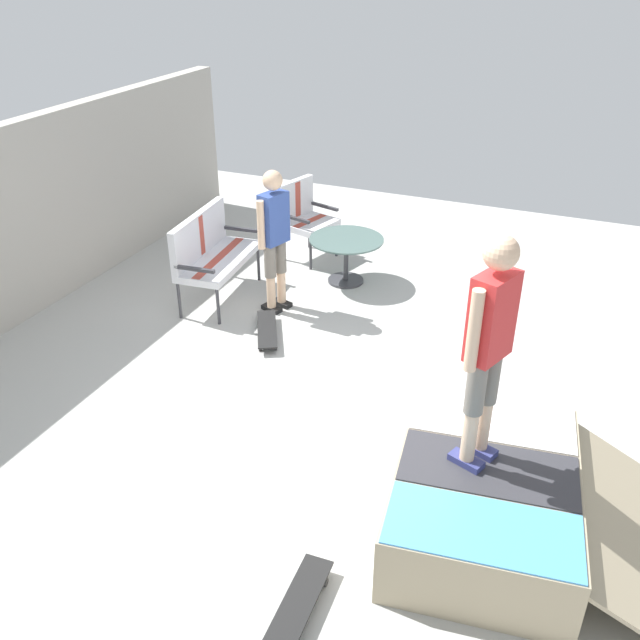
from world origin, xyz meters
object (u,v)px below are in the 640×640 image
at_px(skate_ramp, 489,498).
at_px(skateboard_by_bench, 267,329).
at_px(skateboard_spare, 297,607).
at_px(person_watching, 274,232).
at_px(person_skater, 489,338).
at_px(patio_chair_near_house, 303,212).
at_px(patio_table, 346,251).
at_px(patio_bench, 210,249).

xyz_separation_m(skate_ramp, skateboard_by_bench, (1.81, 2.67, -0.19)).
relative_size(skateboard_by_bench, skateboard_spare, 0.99).
distance_m(person_watching, person_skater, 3.65).
xyz_separation_m(skate_ramp, skateboard_spare, (-1.21, 0.93, -0.19)).
relative_size(skate_ramp, person_skater, 1.29).
height_order(skate_ramp, skateboard_by_bench, skate_ramp).
height_order(skate_ramp, patio_chair_near_house, patio_chair_near_house).
height_order(skate_ramp, person_watching, person_watching).
bearing_deg(skate_ramp, person_skater, 69.75).
relative_size(skate_ramp, person_watching, 1.33).
distance_m(patio_chair_near_house, person_watching, 1.55).
bearing_deg(person_watching, patio_table, -26.59).
bearing_deg(skateboard_spare, patio_bench, 37.30).
distance_m(patio_bench, person_skater, 4.33).
xyz_separation_m(patio_table, person_skater, (-3.34, -2.23, 1.11)).
bearing_deg(patio_bench, patio_chair_near_house, -17.98).
bearing_deg(patio_chair_near_house, person_watching, -167.51).
bearing_deg(person_skater, skateboard_by_bench, 55.13).
relative_size(patio_chair_near_house, patio_table, 1.13).
bearing_deg(skateboard_by_bench, patio_bench, 59.77).
relative_size(patio_table, skateboard_by_bench, 1.13).
height_order(patio_table, skateboard_by_bench, patio_table).
bearing_deg(patio_chair_near_house, patio_bench, 162.02).
distance_m(patio_bench, skateboard_by_bench, 1.29).
height_order(patio_bench, patio_table, patio_bench).
bearing_deg(patio_table, skateboard_spare, -162.48).
distance_m(skate_ramp, skateboard_spare, 1.54).
xyz_separation_m(person_skater, skateboard_spare, (-1.27, 0.78, -1.43)).
bearing_deg(person_watching, person_skater, -131.29).
distance_m(patio_table, person_watching, 1.19).
relative_size(skate_ramp, skateboard_spare, 2.66).
bearing_deg(patio_table, skate_ramp, -144.90).
height_order(skateboard_by_bench, skateboard_spare, same).
xyz_separation_m(patio_chair_near_house, person_watching, (-1.48, -0.33, 0.32)).
bearing_deg(skate_ramp, patio_bench, 56.91).
bearing_deg(skateboard_by_bench, skate_ramp, -124.12).
bearing_deg(patio_chair_near_house, skateboard_spare, -156.20).
relative_size(skate_ramp, skateboard_by_bench, 2.69).
distance_m(patio_chair_near_house, person_skater, 4.99).
xyz_separation_m(patio_chair_near_house, skateboard_by_bench, (-2.10, -0.52, -0.53)).
height_order(skate_ramp, skateboard_spare, skate_ramp).
height_order(patio_table, person_skater, person_skater).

